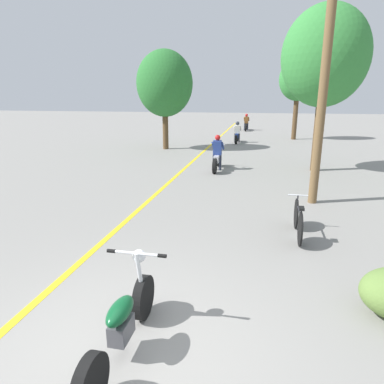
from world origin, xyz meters
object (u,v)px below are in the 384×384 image
Objects in this scene: roadside_tree_right_near at (325,57)px; motorcycle_foreground at (122,323)px; bicycle_parked at (298,220)px; roadside_tree_right_far at (298,80)px; motorcycle_rider_far at (246,124)px; utility_pole at (326,64)px; motorcycle_rider_mid at (237,135)px; motorcycle_rider_lead at (217,157)px; roadside_tree_left at (165,84)px.

motorcycle_foreground is (-3.59, -11.31, -3.95)m from roadside_tree_right_near.
motorcycle_foreground reaches higher than bicycle_parked.
roadside_tree_right_far is at bearing 80.78° from motorcycle_foreground.
utility_pole is at bearing -81.82° from motorcycle_rider_far.
motorcycle_rider_mid is 15.45m from bicycle_parked.
utility_pole is 3.74× the size of motorcycle_rider_mid.
roadside_tree_right_near reaches higher than roadside_tree_right_far.
motorcycle_rider_mid is at bearing 99.39° from bicycle_parked.
roadside_tree_right_far reaches higher than bicycle_parked.
roadside_tree_right_far reaches higher than motorcycle_foreground.
motorcycle_rider_lead is 17.09m from motorcycle_rider_far.
motorcycle_rider_far is at bearing 89.11° from motorcycle_rider_lead.
roadside_tree_right_near reaches higher than motorcycle_rider_mid.
roadside_tree_right_far is at bearing 39.22° from roadside_tree_left.
roadside_tree_left is 2.56× the size of motorcycle_foreground.
roadside_tree_right_far is 1.02× the size of roadside_tree_left.
utility_pole is at bearing -52.49° from roadside_tree_left.
motorcycle_rider_mid is at bearing 90.58° from motorcycle_foreground.
motorcycle_foreground is at bearing -89.42° from motorcycle_rider_mid.
utility_pole is 15.24m from roadside_tree_right_far.
roadside_tree_left is 12.92m from motorcycle_rider_far.
motorcycle_rider_mid reaches higher than bicycle_parked.
bicycle_parked is (2.32, 4.08, -0.03)m from motorcycle_foreground.
roadside_tree_left is at bearing 118.39° from bicycle_parked.
utility_pole is 4.68m from roadside_tree_right_near.
roadside_tree_right_far is 3.27× the size of bicycle_parked.
roadside_tree_right_near is 1.16× the size of roadside_tree_left.
motorcycle_rider_far is 1.26× the size of bicycle_parked.
motorcycle_rider_far reaches higher than motorcycle_rider_mid.
roadside_tree_right_near is 3.20× the size of motorcycle_rider_mid.
utility_pole is 4.36× the size of bicycle_parked.
roadside_tree_left reaches higher than motorcycle_rider_lead.
motorcycle_rider_far is at bearing 98.18° from utility_pole.
motorcycle_foreground is 0.99× the size of motorcycle_rider_far.
motorcycle_rider_lead is at bearing -108.92° from roadside_tree_right_far.
roadside_tree_right_near is 2.96× the size of motorcycle_foreground.
roadside_tree_left is at bearing 104.21° from motorcycle_foreground.
motorcycle_rider_far is at bearing 89.04° from motorcycle_rider_mid.
motorcycle_rider_lead reaches higher than bicycle_parked.
motorcycle_foreground is 1.03× the size of motorcycle_rider_lead.
roadside_tree_right_near is at bearing -64.71° from motorcycle_rider_mid.
roadside_tree_right_near reaches higher than roadside_tree_left.
motorcycle_rider_lead is at bearing 91.74° from motorcycle_foreground.
motorcycle_foreground is (3.99, -15.77, -3.18)m from roadside_tree_left.
roadside_tree_right_far is (0.60, 15.22, 0.25)m from utility_pole.
bicycle_parked is (2.64, -6.53, -0.16)m from motorcycle_rider_lead.
motorcycle_rider_lead is 8.72m from motorcycle_rider_mid.
motorcycle_rider_far reaches higher than bicycle_parked.
bicycle_parked is (-1.24, -17.85, -3.62)m from roadside_tree_right_far.
bicycle_parked is at bearing -61.61° from roadside_tree_left.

